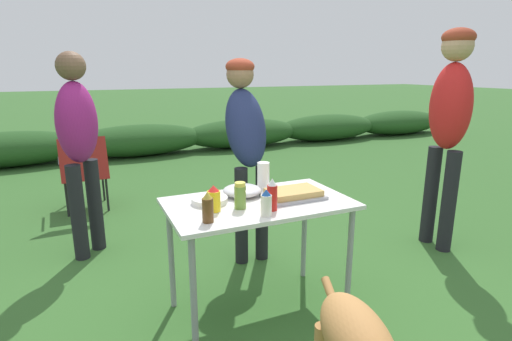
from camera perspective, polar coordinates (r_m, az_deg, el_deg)
The scene contains 16 objects.
ground_plane at distance 2.74m, azimuth 0.36°, elevation -19.27°, with size 60.00×60.00×0.00m, color #336028.
shrub_hedge at distance 7.45m, azimuth -16.38°, elevation 4.17°, with size 14.40×0.90×0.55m.
folding_table at distance 2.43m, azimuth 0.38°, elevation -6.15°, with size 1.10×0.64×0.74m.
food_tray at distance 2.47m, azimuth 5.37°, elevation -3.36°, with size 0.36×0.24×0.06m.
plate_stack at distance 2.39m, azimuth -6.65°, elevation -4.23°, with size 0.22×0.22×0.03m, color white.
mixing_bowl at distance 2.51m, azimuth -1.99°, elevation -2.86°, with size 0.24×0.24×0.07m, color silver.
paper_cup_stack at distance 2.63m, azimuth 1.06°, elevation -0.75°, with size 0.08×0.08×0.18m, color white.
relish_jar at distance 2.27m, azimuth -2.28°, elevation -3.62°, with size 0.07×0.07×0.15m.
mayo_bottle at distance 2.16m, azimuth 1.47°, elevation -4.71°, with size 0.06×0.06×0.15m.
mustard_bottle at distance 2.24m, azimuth -6.06°, elevation -4.07°, with size 0.07×0.07×0.15m.
ketchup_bottle at distance 2.24m, azimuth 2.32°, elevation -3.55°, with size 0.06×0.06×0.19m.
beer_bottle at distance 2.08m, azimuth -6.91°, elevation -5.30°, with size 0.06×0.06×0.17m.
standing_person_in_olive_jacket at distance 3.13m, azimuth -1.46°, elevation 5.25°, with size 0.33×0.46×1.60m.
standing_person_in_gray_fleece at distance 3.64m, azimuth 25.91°, elevation 7.19°, with size 0.29×0.39×1.83m.
standing_person_in_navy_coat at distance 3.45m, azimuth -24.01°, elevation 4.37°, with size 0.44×0.44×1.65m.
camp_chair_green_behind_table at distance 4.65m, azimuth -23.35°, elevation 0.12°, with size 0.50×0.61×0.83m.
Camera 1 is at (-0.94, -2.08, 1.51)m, focal length 28.00 mm.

